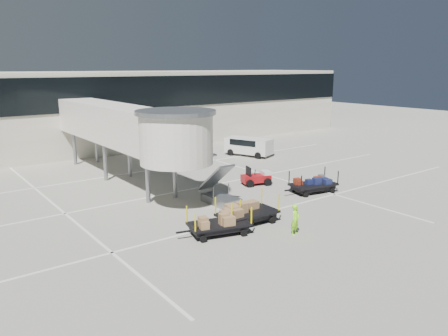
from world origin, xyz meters
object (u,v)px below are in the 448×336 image
at_px(minivan, 247,145).
at_px(ground_worker, 295,220).
at_px(suitcase_cart, 313,185).
at_px(box_cart_far, 219,224).
at_px(baggage_tug, 257,178).
at_px(box_cart_near, 247,213).

bearing_deg(minivan, ground_worker, -144.33).
bearing_deg(suitcase_cart, ground_worker, -133.48).
bearing_deg(box_cart_far, minivan, 61.26).
relative_size(baggage_tug, minivan, 0.48).
bearing_deg(baggage_tug, box_cart_near, -115.97).
height_order(suitcase_cart, box_cart_near, box_cart_near).
height_order(baggage_tug, minivan, minivan).
bearing_deg(box_cart_far, suitcase_cart, 28.57).
bearing_deg(ground_worker, baggage_tug, 44.70).
bearing_deg(box_cart_far, ground_worker, -22.50).
height_order(box_cart_near, ground_worker, ground_worker).
bearing_deg(baggage_tug, box_cart_far, -123.49).
height_order(baggage_tug, ground_worker, ground_worker).
bearing_deg(suitcase_cart, baggage_tug, 125.00).
bearing_deg(box_cart_near, box_cart_far, -169.29).
distance_m(baggage_tug, suitcase_cart, 4.29).
xyz_separation_m(box_cart_far, minivan, (14.47, 15.03, 0.47)).
bearing_deg(box_cart_near, ground_worker, -69.20).
xyz_separation_m(box_cart_far, ground_worker, (3.13, -2.41, 0.25)).
relative_size(suitcase_cart, box_cart_near, 0.96).
bearing_deg(baggage_tug, suitcase_cart, -47.39).
height_order(baggage_tug, suitcase_cart, suitcase_cart).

